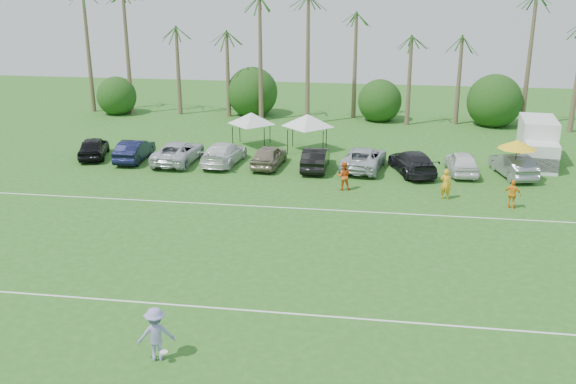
# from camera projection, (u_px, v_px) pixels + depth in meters

# --- Properties ---
(ground) EXTENTS (120.00, 120.00, 0.00)m
(ground) POSITION_uv_depth(u_px,v_px,m) (197.00, 334.00, 23.65)
(ground) COLOR #295F1C
(ground) RESTS_ON ground
(field_lines) EXTENTS (80.00, 12.10, 0.01)m
(field_lines) POSITION_uv_depth(u_px,v_px,m) (244.00, 248.00, 31.15)
(field_lines) COLOR white
(field_lines) RESTS_ON ground
(palm_tree_0) EXTENTS (2.40, 2.40, 8.90)m
(palm_tree_0) POSITION_uv_depth(u_px,v_px,m) (81.00, 34.00, 60.03)
(palm_tree_0) COLOR brown
(palm_tree_0) RESTS_ON ground
(palm_tree_1) EXTENTS (2.40, 2.40, 9.90)m
(palm_tree_1) POSITION_uv_depth(u_px,v_px,m) (131.00, 25.00, 59.04)
(palm_tree_1) COLOR brown
(palm_tree_1) RESTS_ON ground
(palm_tree_2) EXTENTS (2.40, 2.40, 10.90)m
(palm_tree_2) POSITION_uv_depth(u_px,v_px,m) (183.00, 16.00, 58.06)
(palm_tree_2) COLOR brown
(palm_tree_2) RESTS_ON ground
(palm_tree_3) EXTENTS (2.40, 2.40, 11.90)m
(palm_tree_3) POSITION_uv_depth(u_px,v_px,m) (226.00, 6.00, 57.22)
(palm_tree_3) COLOR brown
(palm_tree_3) RESTS_ON ground
(palm_tree_4) EXTENTS (2.40, 2.40, 8.90)m
(palm_tree_4) POSITION_uv_depth(u_px,v_px,m) (270.00, 36.00, 57.47)
(palm_tree_4) COLOR brown
(palm_tree_4) RESTS_ON ground
(palm_tree_5) EXTENTS (2.40, 2.40, 9.90)m
(palm_tree_5) POSITION_uv_depth(u_px,v_px,m) (315.00, 27.00, 56.62)
(palm_tree_5) COLOR brown
(palm_tree_5) RESTS_ON ground
(palm_tree_6) EXTENTS (2.40, 2.40, 10.90)m
(palm_tree_6) POSITION_uv_depth(u_px,v_px,m) (360.00, 17.00, 55.78)
(palm_tree_6) COLOR brown
(palm_tree_6) RESTS_ON ground
(palm_tree_7) EXTENTS (2.40, 2.40, 11.90)m
(palm_tree_7) POSITION_uv_depth(u_px,v_px,m) (407.00, 7.00, 54.94)
(palm_tree_7) COLOR brown
(palm_tree_7) RESTS_ON ground
(palm_tree_8) EXTENTS (2.40, 2.40, 8.90)m
(palm_tree_8) POSITION_uv_depth(u_px,v_px,m) (465.00, 39.00, 55.04)
(palm_tree_8) COLOR brown
(palm_tree_8) RESTS_ON ground
(palm_tree_9) EXTENTS (2.40, 2.40, 9.90)m
(palm_tree_9) POSITION_uv_depth(u_px,v_px,m) (526.00, 29.00, 54.06)
(palm_tree_9) COLOR brown
(palm_tree_9) RESTS_ON ground
(bush_tree_0) EXTENTS (4.00, 4.00, 4.00)m
(bush_tree_0) POSITION_uv_depth(u_px,v_px,m) (121.00, 93.00, 62.35)
(bush_tree_0) COLOR brown
(bush_tree_0) RESTS_ON ground
(bush_tree_1) EXTENTS (4.00, 4.00, 4.00)m
(bush_tree_1) POSITION_uv_depth(u_px,v_px,m) (252.00, 97.00, 60.50)
(bush_tree_1) COLOR brown
(bush_tree_1) RESTS_ON ground
(bush_tree_2) EXTENTS (4.00, 4.00, 4.00)m
(bush_tree_2) POSITION_uv_depth(u_px,v_px,m) (380.00, 100.00, 58.78)
(bush_tree_2) COLOR brown
(bush_tree_2) RESTS_ON ground
(bush_tree_3) EXTENTS (4.00, 4.00, 4.00)m
(bush_tree_3) POSITION_uv_depth(u_px,v_px,m) (492.00, 103.00, 57.36)
(bush_tree_3) COLOR brown
(bush_tree_3) RESTS_ON ground
(sideline_player_a) EXTENTS (0.76, 0.61, 1.82)m
(sideline_player_a) POSITION_uv_depth(u_px,v_px,m) (446.00, 184.00, 37.82)
(sideline_player_a) COLOR #F9A11B
(sideline_player_a) RESTS_ON ground
(sideline_player_b) EXTENTS (0.94, 0.77, 1.77)m
(sideline_player_b) POSITION_uv_depth(u_px,v_px,m) (344.00, 176.00, 39.47)
(sideline_player_b) COLOR #E95719
(sideline_player_b) RESTS_ON ground
(sideline_player_c) EXTENTS (1.06, 0.78, 1.67)m
(sideline_player_c) POSITION_uv_depth(u_px,v_px,m) (513.00, 194.00, 36.29)
(sideline_player_c) COLOR orange
(sideline_player_c) RESTS_ON ground
(box_truck) EXTENTS (2.76, 6.12, 3.06)m
(box_truck) POSITION_uv_depth(u_px,v_px,m) (538.00, 141.00, 44.89)
(box_truck) COLOR white
(box_truck) RESTS_ON ground
(canopy_tent_left) EXTENTS (3.82, 3.82, 3.09)m
(canopy_tent_left) POSITION_uv_depth(u_px,v_px,m) (251.00, 113.00, 49.17)
(canopy_tent_left) COLOR black
(canopy_tent_left) RESTS_ON ground
(canopy_tent_right) EXTENTS (4.07, 4.07, 3.30)m
(canopy_tent_right) POSITION_uv_depth(u_px,v_px,m) (308.00, 114.00, 47.76)
(canopy_tent_right) COLOR black
(canopy_tent_right) RESTS_ON ground
(market_umbrella) EXTENTS (2.45, 2.45, 2.73)m
(market_umbrella) POSITION_uv_depth(u_px,v_px,m) (517.00, 144.00, 40.62)
(market_umbrella) COLOR black
(market_umbrella) RESTS_ON ground
(frisbee_player) EXTENTS (1.44, 1.11, 1.96)m
(frisbee_player) POSITION_uv_depth(u_px,v_px,m) (156.00, 334.00, 21.78)
(frisbee_player) COLOR #8D89C2
(frisbee_player) RESTS_ON ground
(parked_car_0) EXTENTS (2.96, 4.80, 1.53)m
(parked_car_0) POSITION_uv_depth(u_px,v_px,m) (93.00, 147.00, 46.63)
(parked_car_0) COLOR black
(parked_car_0) RESTS_ON ground
(parked_car_1) EXTENTS (1.73, 4.67, 1.53)m
(parked_car_1) POSITION_uv_depth(u_px,v_px,m) (134.00, 150.00, 45.84)
(parked_car_1) COLOR black
(parked_car_1) RESTS_ON ground
(parked_car_2) EXTENTS (2.71, 5.58, 1.53)m
(parked_car_2) POSITION_uv_depth(u_px,v_px,m) (178.00, 152.00, 45.35)
(parked_car_2) COLOR silver
(parked_car_2) RESTS_ON ground
(parked_car_3) EXTENTS (2.64, 5.44, 1.53)m
(parked_car_3) POSITION_uv_depth(u_px,v_px,m) (224.00, 153.00, 45.06)
(parked_car_3) COLOR white
(parked_car_3) RESTS_ON ground
(parked_car_4) EXTENTS (2.15, 4.61, 1.53)m
(parked_car_4) POSITION_uv_depth(u_px,v_px,m) (269.00, 156.00, 44.36)
(parked_car_4) COLOR gray
(parked_car_4) RESTS_ON ground
(parked_car_5) EXTENTS (1.65, 4.65, 1.53)m
(parked_car_5) POSITION_uv_depth(u_px,v_px,m) (315.00, 158.00, 43.77)
(parked_car_5) COLOR black
(parked_car_5) RESTS_ON ground
(parked_car_6) EXTENTS (3.27, 5.79, 1.53)m
(parked_car_6) POSITION_uv_depth(u_px,v_px,m) (364.00, 158.00, 43.81)
(parked_car_6) COLOR #B7BCC2
(parked_car_6) RESTS_ON ground
(parked_car_7) EXTENTS (3.56, 5.66, 1.53)m
(parked_car_7) POSITION_uv_depth(u_px,v_px,m) (412.00, 162.00, 42.88)
(parked_car_7) COLOR black
(parked_car_7) RESTS_ON ground
(parked_car_8) EXTENTS (2.07, 4.58, 1.53)m
(parked_car_8) POSITION_uv_depth(u_px,v_px,m) (462.00, 162.00, 42.81)
(parked_car_8) COLOR white
(parked_car_8) RESTS_ON ground
(parked_car_9) EXTENTS (2.64, 4.88, 1.53)m
(parked_car_9) POSITION_uv_depth(u_px,v_px,m) (513.00, 165.00, 42.17)
(parked_car_9) COLOR gray
(parked_car_9) RESTS_ON ground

